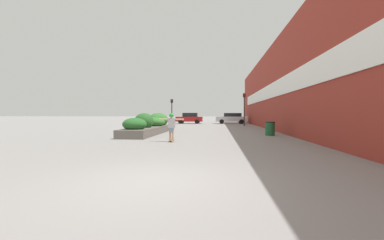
{
  "coord_description": "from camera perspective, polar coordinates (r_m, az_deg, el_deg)",
  "views": [
    {
      "loc": [
        1.26,
        -5.05,
        1.36
      ],
      "look_at": [
        -0.76,
        14.46,
        0.91
      ],
      "focal_mm": 24.0,
      "sensor_mm": 36.0,
      "label": 1
    }
  ],
  "objects": [
    {
      "name": "trash_bin",
      "position": [
        17.1,
        16.95,
        -1.84
      ],
      "size": [
        0.61,
        0.61,
        0.87
      ],
      "color": "#1E5B33",
      "rests_on": "ground_plane"
    },
    {
      "name": "building_wall_right",
      "position": [
        21.52,
        18.72,
        7.22
      ],
      "size": [
        0.67,
        46.91,
        7.21
      ],
      "color": "maroon",
      "rests_on": "ground_plane"
    },
    {
      "name": "skateboarder",
      "position": [
        12.66,
        -4.58,
        -0.84
      ],
      "size": [
        1.23,
        0.22,
        1.31
      ],
      "rotation": [
        0.0,
        0.0,
        0.04
      ],
      "color": "tan",
      "rests_on": "skateboard"
    },
    {
      "name": "traffic_light_right",
      "position": [
        29.69,
        11.53,
        3.52
      ],
      "size": [
        0.28,
        0.3,
        3.72
      ],
      "color": "black",
      "rests_on": "ground_plane"
    },
    {
      "name": "planter_box",
      "position": [
        18.46,
        -9.25,
        -1.15
      ],
      "size": [
        1.68,
        8.23,
        1.45
      ],
      "color": "#605B54",
      "rests_on": "ground_plane"
    },
    {
      "name": "skateboard",
      "position": [
        12.71,
        -4.57,
        -4.53
      ],
      "size": [
        0.26,
        0.6,
        0.09
      ],
      "rotation": [
        0.0,
        0.0,
        0.04
      ],
      "color": "olive",
      "rests_on": "ground_plane"
    },
    {
      "name": "traffic_light_left",
      "position": [
        30.94,
        -4.51,
        2.84
      ],
      "size": [
        0.28,
        0.3,
        3.18
      ],
      "color": "black",
      "rests_on": "ground_plane"
    },
    {
      "name": "ground_plane",
      "position": [
        5.38,
        -8.03,
        -13.38
      ],
      "size": [
        300.0,
        300.0,
        0.0
      ],
      "primitive_type": "plane",
      "color": "gray"
    },
    {
      "name": "car_center_left",
      "position": [
        38.02,
        21.42,
        0.37
      ],
      "size": [
        3.84,
        1.94,
        1.54
      ],
      "rotation": [
        0.0,
        0.0,
        1.57
      ],
      "color": "#BCBCC1",
      "rests_on": "ground_plane"
    },
    {
      "name": "car_center_right",
      "position": [
        36.99,
        8.78,
        0.42
      ],
      "size": [
        4.41,
        1.93,
        1.52
      ],
      "rotation": [
        0.0,
        0.0,
        1.57
      ],
      "color": "#BCBCC1",
      "rests_on": "ground_plane"
    },
    {
      "name": "car_leftmost",
      "position": [
        37.17,
        -0.54,
        0.44
      ],
      "size": [
        3.81,
        1.98,
        1.54
      ],
      "rotation": [
        0.0,
        0.0,
        1.57
      ],
      "color": "maroon",
      "rests_on": "ground_plane"
    }
  ]
}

